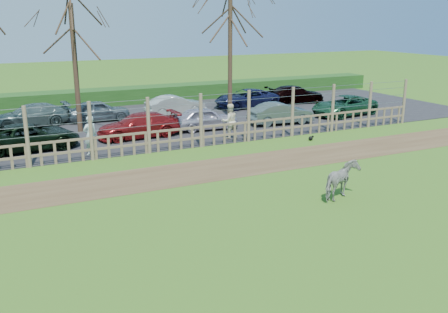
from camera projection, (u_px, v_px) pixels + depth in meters
name	position (u px, v px, depth m)	size (l,w,h in m)	color
ground	(230.00, 215.00, 15.23)	(120.00, 120.00, 0.00)	olive
dirt_strip	(178.00, 174.00, 19.12)	(34.00, 2.80, 0.01)	brown
asphalt	(114.00, 125.00, 27.78)	(44.00, 13.00, 0.04)	#232326
hedge	(88.00, 98.00, 33.70)	(46.00, 2.00, 1.10)	#1E4716
fence	(149.00, 136.00, 21.94)	(30.16, 0.16, 2.50)	brown
tree_mid	(73.00, 37.00, 24.77)	(4.80, 4.80, 6.83)	#3D2B1E
tree_right	(230.00, 28.00, 28.90)	(4.80, 4.80, 7.35)	#3D2B1E
zebra	(342.00, 181.00, 16.40)	(0.68, 1.49, 1.26)	gray
visitor_a	(90.00, 135.00, 21.54)	(0.63, 0.41, 1.72)	silver
visitor_b	(230.00, 121.00, 24.48)	(0.84, 0.65, 1.72)	#F0E7BE
crow	(311.00, 138.00, 24.43)	(0.28, 0.21, 0.23)	black
car_2	(30.00, 137.00, 22.40)	(1.99, 4.32, 1.20)	black
car_3	(139.00, 125.00, 24.77)	(1.68, 4.13, 1.20)	maroon
car_4	(205.00, 118.00, 26.49)	(1.42, 3.52, 1.20)	#B7AEBF
car_5	(281.00, 113.00, 27.91)	(1.27, 3.64, 1.20)	#4F605B
car_6	(344.00, 106.00, 30.39)	(1.99, 4.32, 1.20)	#1F5433
car_9	(30.00, 115.00, 27.39)	(1.68, 4.13, 1.20)	#4F6661
car_10	(99.00, 111.00, 28.74)	(1.42, 3.52, 1.20)	slate
car_11	(175.00, 105.00, 30.48)	(1.27, 3.64, 1.20)	beige
car_12	(246.00, 98.00, 33.10)	(1.99, 4.32, 1.20)	#15183C
car_13	(295.00, 94.00, 34.85)	(1.68, 4.13, 1.20)	black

